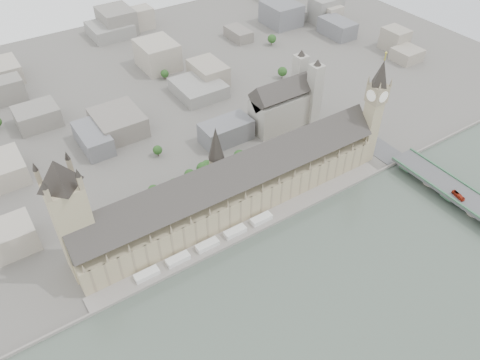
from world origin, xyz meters
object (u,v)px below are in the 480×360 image
elizabeth_tower (375,105)px  westminster_abbey (285,103)px  westminster_bridge (468,204)px  red_bus_north (458,196)px  victoria_tower (70,214)px  palace_of_westminster (233,187)px

elizabeth_tower → westminster_abbey: elizabeth_tower is taller
westminster_bridge → red_bus_north: 11.69m
victoria_tower → red_bus_north: victoria_tower is taller
palace_of_westminster → westminster_bridge: bearing=-33.5°
palace_of_westminster → westminster_bridge: (162.00, -107.20, -17.58)m
elizabeth_tower → victoria_tower: size_ratio=1.07×
westminster_abbey → red_bus_north: bearing=-75.7°
palace_of_westminster → victoria_tower: victoria_tower is taller
palace_of_westminster → red_bus_north: size_ratio=21.54×
elizabeth_tower → westminster_abbey: 96.91m
elizabeth_tower → red_bus_north: 101.27m
elizabeth_tower → westminster_abbey: size_ratio=1.58×
victoria_tower → elizabeth_tower: bearing=-4.0°
westminster_abbey → palace_of_westminster: bearing=-145.8°
westminster_bridge → red_bus_north: (-6.29, 7.10, 6.84)m
westminster_abbey → red_bus_north: (44.79, -175.40, -13.12)m
palace_of_westminster → elizabeth_tower: elizabeth_tower is taller
westminster_bridge → westminster_abbey: (-51.08, 182.50, 19.96)m
palace_of_westminster → elizabeth_tower: 142.94m
palace_of_westminster → red_bus_north: (155.71, -100.10, -10.74)m
elizabeth_tower → victoria_tower: bearing=176.0°
westminster_bridge → westminster_abbey: westminster_abbey is taller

